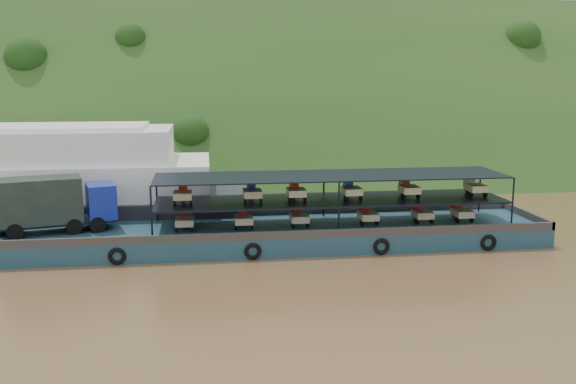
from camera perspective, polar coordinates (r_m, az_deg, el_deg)
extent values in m
plane|color=brown|center=(41.58, 3.30, -5.02)|extent=(160.00, 160.00, 0.00)
cube|color=#1A3814|center=(76.51, -1.86, 2.18)|extent=(140.00, 39.60, 39.60)
cube|color=#16404E|center=(42.49, -0.84, -3.83)|extent=(35.00, 7.00, 1.20)
cube|color=#592D19|center=(45.58, -1.36, -1.74)|extent=(35.00, 0.20, 0.50)
cube|color=#592D19|center=(39.01, -0.24, -3.85)|extent=(35.00, 0.20, 0.50)
cube|color=#592D19|center=(47.57, 20.46, -1.89)|extent=(0.20, 7.00, 0.50)
cube|color=#592D19|center=(43.80, -24.11, -3.19)|extent=(0.20, 7.00, 0.50)
torus|color=black|center=(39.11, -14.96, -5.55)|extent=(1.06, 0.26, 1.06)
torus|color=black|center=(38.90, -3.15, -5.29)|extent=(1.06, 0.26, 1.06)
torus|color=black|center=(40.30, 8.31, -4.82)|extent=(1.06, 0.26, 1.06)
torus|color=black|center=(42.73, 17.39, -4.31)|extent=(1.06, 0.26, 1.06)
cylinder|color=black|center=(42.18, -23.11, -3.26)|extent=(1.06, 0.60, 1.01)
cylinder|color=black|center=(44.24, -23.10, -2.64)|extent=(1.06, 0.60, 1.01)
cylinder|color=black|center=(42.26, -18.46, -2.92)|extent=(1.06, 0.60, 1.01)
cylinder|color=black|center=(44.32, -18.68, -2.32)|extent=(1.06, 0.60, 1.01)
cylinder|color=black|center=(42.37, -16.56, -2.78)|extent=(1.06, 0.60, 1.01)
cylinder|color=black|center=(44.43, -16.87, -2.19)|extent=(1.06, 0.60, 1.01)
cube|color=black|center=(43.21, -19.65, -2.50)|extent=(7.19, 3.91, 0.20)
cube|color=navy|center=(43.17, -16.28, -0.74)|extent=(2.28, 2.78, 2.22)
cube|color=black|center=(43.20, -15.18, -0.14)|extent=(0.58, 1.96, 0.91)
cube|color=black|center=(42.89, -21.11, -0.70)|extent=(5.30, 3.58, 2.82)
cube|color=black|center=(42.53, 3.83, -0.71)|extent=(23.00, 5.00, 0.12)
cube|color=black|center=(42.24, 3.86, 1.47)|extent=(23.00, 5.00, 0.08)
cylinder|color=black|center=(39.36, -12.05, -1.86)|extent=(0.12, 0.12, 3.30)
cylinder|color=black|center=(44.25, -11.59, -0.48)|extent=(0.12, 0.12, 3.30)
cylinder|color=black|center=(40.14, 4.55, -1.42)|extent=(0.12, 0.12, 3.30)
cylinder|color=black|center=(44.94, 3.20, -0.11)|extent=(0.12, 0.12, 3.30)
cylinder|color=black|center=(44.02, 19.34, -0.92)|extent=(0.12, 0.12, 3.30)
cylinder|color=black|center=(48.44, 16.68, 0.24)|extent=(0.12, 0.12, 3.30)
cylinder|color=black|center=(43.03, -9.14, -2.60)|extent=(0.12, 0.52, 0.52)
cylinder|color=black|center=(41.29, -9.89, -3.18)|extent=(0.14, 0.52, 0.52)
cylinder|color=black|center=(41.27, -8.50, -3.15)|extent=(0.14, 0.52, 0.52)
cube|color=#C7B98D|center=(41.54, -9.19, -2.60)|extent=(1.15, 1.50, 0.44)
cube|color=#AE130B|center=(42.62, -9.17, -2.01)|extent=(0.55, 0.80, 0.80)
cube|color=#AE130B|center=(42.32, -9.19, -1.41)|extent=(0.50, 0.10, 0.10)
cylinder|color=black|center=(43.09, -4.11, -2.47)|extent=(0.12, 0.52, 0.52)
cylinder|color=black|center=(41.31, -4.64, -3.05)|extent=(0.14, 0.52, 0.52)
cylinder|color=black|center=(41.38, -3.26, -3.01)|extent=(0.14, 0.52, 0.52)
cube|color=beige|center=(41.60, -3.99, -2.47)|extent=(1.15, 1.50, 0.44)
cube|color=red|center=(42.68, -4.09, -1.89)|extent=(0.55, 0.80, 0.80)
cube|color=red|center=(42.38, -4.08, -1.28)|extent=(0.50, 0.10, 0.10)
cylinder|color=black|center=(43.47, 0.72, -2.33)|extent=(0.12, 0.52, 0.52)
cylinder|color=black|center=(41.66, 0.40, -2.90)|extent=(0.14, 0.52, 0.52)
cylinder|color=black|center=(41.81, 1.76, -2.86)|extent=(0.14, 0.52, 0.52)
cube|color=#CCB890|center=(41.99, 1.01, -2.32)|extent=(1.15, 1.50, 0.44)
cube|color=#AC120B|center=(43.06, 0.78, -1.75)|extent=(0.55, 0.80, 0.80)
cube|color=#AC120B|center=(42.76, 0.82, -1.15)|extent=(0.50, 0.10, 0.10)
cylinder|color=black|center=(44.37, 6.66, -2.14)|extent=(0.12, 0.52, 0.52)
cylinder|color=black|center=(42.55, 6.60, -2.69)|extent=(0.14, 0.52, 0.52)
cylinder|color=black|center=(42.81, 7.90, -2.64)|extent=(0.14, 0.52, 0.52)
cube|color=beige|center=(42.93, 7.15, -2.11)|extent=(1.15, 1.50, 0.44)
cube|color=red|center=(43.98, 6.77, -1.56)|extent=(0.55, 0.80, 0.80)
cube|color=red|center=(43.69, 6.85, -0.97)|extent=(0.50, 0.10, 0.10)
cylinder|color=black|center=(45.44, 11.26, -1.97)|extent=(0.12, 0.52, 0.52)
cylinder|color=black|center=(43.62, 11.40, -2.50)|extent=(0.14, 0.52, 0.52)
cylinder|color=black|center=(43.96, 12.63, -2.45)|extent=(0.14, 0.52, 0.52)
cube|color=#C9BB8E|center=(44.04, 11.88, -1.94)|extent=(1.15, 1.50, 0.44)
cube|color=red|center=(45.06, 11.40, -1.40)|extent=(0.55, 0.80, 0.80)
cube|color=red|center=(44.77, 11.51, -0.83)|extent=(0.50, 0.10, 0.10)
cylinder|color=black|center=(46.43, 14.55, -1.84)|extent=(0.12, 0.52, 0.52)
cylinder|color=black|center=(44.62, 14.82, -2.35)|extent=(0.14, 0.52, 0.52)
cylinder|color=black|center=(45.01, 16.00, -2.30)|extent=(0.14, 0.52, 0.52)
cube|color=beige|center=(45.05, 15.26, -1.81)|extent=(1.15, 1.50, 0.44)
cube|color=red|center=(46.05, 14.72, -1.29)|extent=(0.55, 0.80, 0.80)
cube|color=red|center=(45.77, 14.84, -0.73)|extent=(0.50, 0.10, 0.10)
cylinder|color=black|center=(42.67, -9.29, -0.36)|extent=(0.12, 0.52, 0.52)
cylinder|color=black|center=(40.93, -10.05, -0.85)|extent=(0.14, 0.52, 0.52)
cylinder|color=black|center=(40.90, -8.65, -0.81)|extent=(0.14, 0.52, 0.52)
cube|color=#BCB585|center=(41.19, -9.35, -0.27)|extent=(1.15, 1.50, 0.44)
cube|color=red|center=(42.28, -9.32, 0.26)|extent=(0.55, 0.80, 0.80)
cube|color=red|center=(42.00, -9.34, 0.88)|extent=(0.50, 0.10, 0.10)
cylinder|color=black|center=(42.78, -3.33, -0.21)|extent=(0.12, 0.52, 0.52)
cylinder|color=black|center=(40.98, -3.83, -0.69)|extent=(0.14, 0.52, 0.52)
cylinder|color=black|center=(41.06, -2.43, -0.66)|extent=(0.14, 0.52, 0.52)
cube|color=tan|center=(41.29, -3.17, -0.12)|extent=(1.15, 1.50, 0.44)
cube|color=#182495|center=(42.39, -3.30, 0.41)|extent=(0.55, 0.80, 0.80)
cube|color=#182495|center=(42.11, -3.29, 1.03)|extent=(0.50, 0.10, 0.10)
cylinder|color=black|center=(43.09, 0.47, -0.11)|extent=(0.12, 0.52, 0.52)
cylinder|color=black|center=(41.27, 0.14, -0.59)|extent=(0.14, 0.52, 0.52)
cylinder|color=black|center=(41.41, 1.51, -0.55)|extent=(0.14, 0.52, 0.52)
cube|color=beige|center=(41.61, 0.75, -0.02)|extent=(1.15, 1.50, 0.44)
cube|color=red|center=(42.70, 0.52, 0.50)|extent=(0.55, 0.80, 0.80)
cube|color=red|center=(42.42, 0.56, 1.12)|extent=(0.50, 0.10, 0.10)
cylinder|color=black|center=(43.76, 5.25, 0.01)|extent=(0.12, 0.52, 0.52)
cylinder|color=black|center=(41.92, 5.14, -0.45)|extent=(0.14, 0.52, 0.52)
cylinder|color=black|center=(42.16, 6.46, -0.42)|extent=(0.14, 0.52, 0.52)
cube|color=beige|center=(42.31, 5.70, 0.11)|extent=(1.15, 1.50, 0.44)
cube|color=navy|center=(43.38, 5.35, 0.61)|extent=(0.55, 0.80, 0.80)
cube|color=navy|center=(43.10, 5.42, 1.22)|extent=(0.50, 0.10, 0.10)
cylinder|color=black|center=(44.80, 10.15, 0.13)|extent=(0.12, 0.52, 0.52)
cylinder|color=black|center=(42.96, 10.24, -0.31)|extent=(0.14, 0.52, 0.52)
cylinder|color=black|center=(43.28, 11.50, -0.28)|extent=(0.14, 0.52, 0.52)
cube|color=beige|center=(43.38, 10.74, 0.23)|extent=(1.15, 1.50, 0.44)
cube|color=#B1260B|center=(44.42, 10.28, 0.72)|extent=(0.55, 0.80, 0.80)
cube|color=#B1260B|center=(44.16, 10.39, 1.32)|extent=(0.50, 0.10, 0.10)
cylinder|color=black|center=(46.43, 15.64, 0.27)|extent=(0.12, 0.52, 0.52)
cylinder|color=black|center=(44.61, 15.96, -0.15)|extent=(0.14, 0.52, 0.52)
cylinder|color=black|center=(45.02, 17.12, -0.12)|extent=(0.14, 0.52, 0.52)
cube|color=beige|center=(45.07, 16.38, 0.37)|extent=(1.15, 1.50, 0.44)
cube|color=#BBB584|center=(46.08, 15.82, 0.84)|extent=(0.55, 0.80, 0.80)
cube|color=#BBB584|center=(45.82, 15.95, 1.42)|extent=(0.50, 0.10, 0.10)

